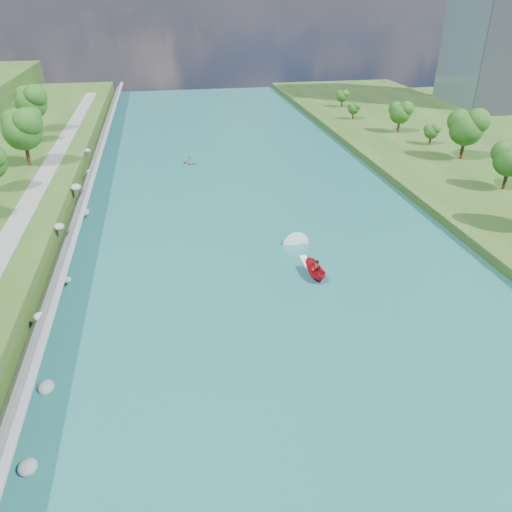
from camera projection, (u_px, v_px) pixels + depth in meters
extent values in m
plane|color=#2D5119|center=(296.00, 320.00, 53.25)|extent=(260.00, 260.00, 0.00)
cube|color=#195A61|center=(260.00, 238.00, 70.55)|extent=(55.00, 240.00, 0.10)
cube|color=slate|center=(68.00, 242.00, 65.56)|extent=(3.54, 236.00, 4.05)
ellipsoid|color=gray|center=(28.00, 467.00, 36.57)|extent=(1.42, 1.60, 0.93)
ellipsoid|color=gray|center=(46.00, 387.00, 44.03)|extent=(1.43, 1.75, 1.11)
ellipsoid|color=gray|center=(41.00, 317.00, 50.58)|extent=(1.36, 1.14, 1.00)
ellipsoid|color=gray|center=(67.00, 280.00, 58.86)|extent=(0.98, 0.94, 0.75)
ellipsoid|color=gray|center=(59.00, 227.00, 66.38)|extent=(1.34, 1.65, 0.92)
ellipsoid|color=gray|center=(85.00, 212.00, 76.31)|extent=(1.43, 1.75, 1.12)
ellipsoid|color=gray|center=(76.00, 187.00, 79.91)|extent=(1.74, 2.07, 1.00)
ellipsoid|color=gray|center=(91.00, 172.00, 90.70)|extent=(1.67, 1.50, 1.11)
ellipsoid|color=gray|center=(87.00, 151.00, 96.31)|extent=(1.18, 1.25, 0.91)
cube|color=gray|center=(11.00, 234.00, 63.66)|extent=(3.00, 200.00, 0.10)
ellipsoid|color=#1D4C14|center=(23.00, 132.00, 85.87)|extent=(7.10, 7.10, 11.84)
ellipsoid|color=#1D4C14|center=(30.00, 122.00, 100.53)|extent=(4.90, 4.90, 8.17)
ellipsoid|color=#1D4C14|center=(32.00, 104.00, 107.09)|extent=(6.97, 6.97, 11.61)
ellipsoid|color=#1D4C14|center=(510.00, 161.00, 81.55)|extent=(5.80, 5.80, 9.66)
ellipsoid|color=#1D4C14|center=(466.00, 130.00, 95.90)|extent=(6.91, 6.91, 11.51)
ellipsoid|color=#1D4C14|center=(431.00, 133.00, 106.46)|extent=(3.15, 3.15, 5.25)
ellipsoid|color=#1D4C14|center=(400.00, 114.00, 114.83)|extent=(5.06, 5.06, 8.44)
ellipsoid|color=#1D4C14|center=(354.00, 109.00, 127.50)|extent=(3.01, 3.01, 5.02)
ellipsoid|color=#1D4C14|center=(342.00, 97.00, 140.66)|extent=(3.32, 3.32, 5.53)
imported|color=red|center=(315.00, 270.00, 60.74)|extent=(2.11, 4.68, 1.75)
imported|color=#66605B|center=(313.00, 270.00, 60.21)|extent=(0.69, 0.62, 1.58)
imported|color=#66605B|center=(318.00, 266.00, 61.13)|extent=(0.93, 0.84, 1.56)
cube|color=white|center=(308.00, 264.00, 63.74)|extent=(0.90, 5.00, 0.06)
imported|color=#999CA1|center=(190.00, 163.00, 100.20)|extent=(3.43, 3.36, 0.58)
imported|color=#66605B|center=(190.00, 160.00, 99.92)|extent=(0.72, 0.60, 1.25)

